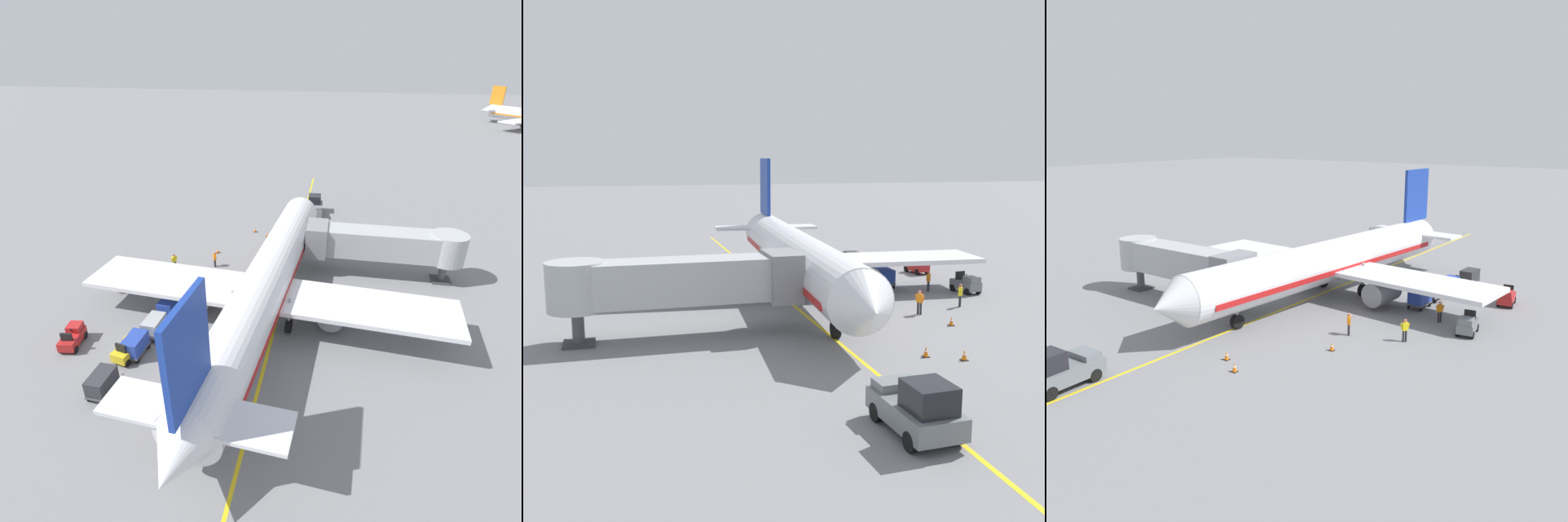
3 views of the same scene
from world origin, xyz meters
TOP-DOWN VIEW (x-y plane):
  - ground_plane at (0.00, 0.00)m, footprint 400.00×400.00m
  - gate_lead_in_line at (0.00, 0.00)m, footprint 0.24×80.00m
  - parked_airliner at (-0.98, -2.22)m, footprint 30.30×37.35m
  - jet_bridge at (8.91, 6.68)m, footprint 14.90×3.50m
  - pushback_tractor at (1.29, 22.56)m, footprint 2.41×4.50m
  - baggage_tug_lead at (-14.59, 0.04)m, footprint 1.65×2.66m
  - baggage_tug_trailing at (-9.91, -9.17)m, footprint 1.74×2.70m
  - baggage_tug_spare at (-14.75, -8.73)m, footprint 1.62×2.65m
  - baggage_cart_front at (-9.05, -3.65)m, footprint 1.37×2.92m
  - baggage_cart_second_in_train at (-9.10, -6.51)m, footprint 1.37×2.92m
  - baggage_cart_third_in_train at (-9.53, -8.92)m, footprint 1.37×2.92m
  - baggage_cart_tail_end at (-9.92, -12.90)m, footprint 1.37×2.92m
  - ground_crew_wing_walker at (-11.89, -1.22)m, footprint 0.56×0.59m
  - ground_crew_loader at (-11.58, 4.16)m, footprint 0.53×0.61m
  - ground_crew_marshaller at (-7.68, 5.39)m, footprint 0.51×0.63m
  - safety_cone_nose_left at (-5.38, 15.02)m, footprint 0.36×0.36m
  - safety_cone_nose_right at (-8.33, 8.57)m, footprint 0.36×0.36m
  - safety_cone_wing_tip at (-3.66, 13.97)m, footprint 0.36×0.36m

SIDE VIEW (x-z plane):
  - ground_plane at x=0.00m, z-range 0.00..0.00m
  - gate_lead_in_line at x=0.00m, z-range 0.00..0.01m
  - safety_cone_nose_left at x=-5.38m, z-range -0.01..0.58m
  - safety_cone_nose_right at x=-8.33m, z-range -0.01..0.58m
  - safety_cone_wing_tip at x=-3.66m, z-range -0.01..0.58m
  - baggage_tug_lead at x=-14.59m, z-range -0.10..1.52m
  - baggage_tug_trailing at x=-9.91m, z-range -0.10..1.52m
  - baggage_tug_spare at x=-14.75m, z-range -0.10..1.52m
  - baggage_cart_front at x=-9.05m, z-range 0.16..1.74m
  - baggage_cart_second_in_train at x=-9.10m, z-range 0.16..1.74m
  - baggage_cart_third_in_train at x=-9.53m, z-range 0.16..1.74m
  - baggage_cart_tail_end at x=-9.92m, z-range 0.16..1.74m
  - ground_crew_wing_walker at x=-11.89m, z-range 0.11..1.80m
  - ground_crew_loader at x=-11.58m, z-range 0.11..1.80m
  - ground_crew_marshaller at x=-7.68m, z-range 0.11..1.80m
  - pushback_tractor at x=1.29m, z-range -0.10..2.30m
  - parked_airliner at x=-0.98m, z-range -2.13..8.50m
  - jet_bridge at x=8.91m, z-range 0.97..5.95m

